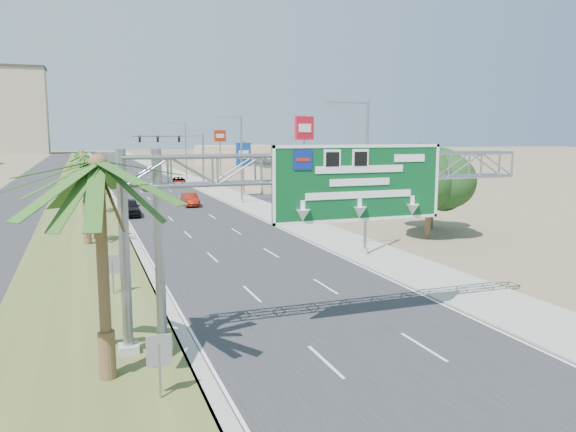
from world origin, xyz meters
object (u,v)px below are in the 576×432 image
at_px(sign_gantry, 318,182).
at_px(signal_mast, 189,156).
at_px(car_left_lane, 129,208).
at_px(pole_sign_red_far, 220,141).
at_px(pole_sign_blue, 243,156).
at_px(palm_near, 98,166).
at_px(car_right_lane, 179,182).
at_px(car_far, 113,177).
at_px(store_building, 312,175).
at_px(pole_sign_red_near, 304,134).
at_px(car_mid_lane, 190,200).

distance_m(sign_gantry, signal_mast, 62.37).
xyz_separation_m(car_left_lane, pole_sign_red_far, (16.88, 32.65, 6.13)).
bearing_deg(signal_mast, sign_gantry, -95.74).
bearing_deg(pole_sign_blue, sign_gantry, -102.39).
relative_size(palm_near, signal_mast, 0.81).
distance_m(palm_near, pole_sign_blue, 54.75).
bearing_deg(palm_near, car_right_lane, 78.93).
bearing_deg(palm_near, car_far, 86.92).
bearing_deg(store_building, car_right_lane, 147.70).
bearing_deg(car_right_lane, car_left_lane, -100.60).
distance_m(signal_mast, car_right_lane, 6.71).
distance_m(car_right_lane, pole_sign_red_far, 9.58).
bearing_deg(pole_sign_blue, store_building, 28.68).
distance_m(pole_sign_red_near, pole_sign_blue, 15.41).
bearing_deg(car_far, sign_gantry, -84.13).
relative_size(car_mid_lane, pole_sign_blue, 0.61).
bearing_deg(car_left_lane, store_building, 37.19).
xyz_separation_m(palm_near, car_mid_lane, (10.70, 43.90, -6.22)).
relative_size(car_left_lane, car_right_lane, 1.01).
distance_m(palm_near, car_mid_lane, 45.62).
xyz_separation_m(sign_gantry, pole_sign_blue, (10.85, 49.39, -0.91)).
bearing_deg(signal_mast, pole_sign_red_far, 47.62).
height_order(palm_near, pole_sign_red_far, pole_sign_red_far).
bearing_deg(pole_sign_blue, pole_sign_red_near, -81.05).
distance_m(car_left_lane, pole_sign_red_far, 37.26).
xyz_separation_m(sign_gantry, car_right_lane, (5.40, 67.24, -5.37)).
bearing_deg(pole_sign_red_near, car_far, 110.16).
distance_m(sign_gantry, car_far, 80.75).
distance_m(palm_near, pole_sign_red_far, 73.70).
bearing_deg(car_left_lane, palm_near, -94.22).
height_order(sign_gantry, pole_sign_red_near, pole_sign_red_near).
bearing_deg(car_mid_lane, pole_sign_blue, 42.42).
bearing_deg(pole_sign_red_far, car_left_lane, -117.33).
bearing_deg(car_right_lane, pole_sign_red_near, -69.64).
bearing_deg(car_right_lane, car_mid_lane, -89.43).
height_order(palm_near, store_building, palm_near).
bearing_deg(signal_mast, pole_sign_red_near, -75.83).
distance_m(car_mid_lane, pole_sign_red_far, 29.30).
bearing_deg(signal_mast, car_left_lane, -112.43).
height_order(car_mid_lane, car_right_lane, car_mid_lane).
xyz_separation_m(store_building, pole_sign_red_near, (-9.85, -21.66, 5.92)).
height_order(palm_near, car_mid_lane, palm_near).
relative_size(sign_gantry, pole_sign_blue, 2.36).
bearing_deg(sign_gantry, car_left_lane, 96.99).
xyz_separation_m(car_mid_lane, pole_sign_blue, (8.29, 7.42, 4.43)).
height_order(car_left_lane, car_right_lane, car_left_lane).
bearing_deg(pole_sign_red_near, car_right_lane, 103.39).
bearing_deg(car_left_lane, car_mid_lane, 40.89).
relative_size(palm_near, car_right_lane, 1.69).
height_order(sign_gantry, car_far, sign_gantry).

